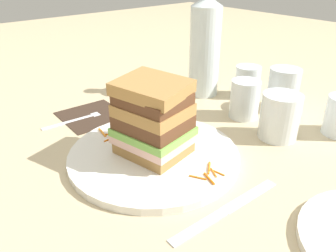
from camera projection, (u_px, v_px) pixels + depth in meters
ground_plane at (164, 154)px, 0.59m from camera, size 3.00×3.00×0.00m
main_plate at (155, 155)px, 0.57m from camera, size 0.29×0.29×0.01m
sandwich at (154, 119)px, 0.54m from camera, size 0.13×0.12×0.13m
carrot_shred_0 at (116, 138)px, 0.61m from camera, size 0.00×0.03×0.00m
carrot_shred_1 at (110, 135)px, 0.62m from camera, size 0.02×0.01×0.00m
carrot_shred_2 at (115, 132)px, 0.63m from camera, size 0.02×0.02×0.00m
carrot_shred_3 at (102, 132)px, 0.63m from camera, size 0.03×0.01×0.00m
carrot_shred_4 at (109, 139)px, 0.61m from camera, size 0.01×0.02×0.00m
carrot_shred_5 at (116, 129)px, 0.64m from camera, size 0.02×0.01×0.00m
carrot_shred_6 at (219, 173)px, 0.51m from camera, size 0.02×0.01×0.00m
carrot_shred_7 at (214, 173)px, 0.51m from camera, size 0.02×0.01×0.00m
carrot_shred_8 at (209, 170)px, 0.52m from camera, size 0.02×0.02×0.00m
carrot_shred_9 at (209, 167)px, 0.53m from camera, size 0.02×0.02×0.00m
carrot_shred_10 at (198, 177)px, 0.50m from camera, size 0.02×0.02×0.00m
carrot_shred_11 at (209, 179)px, 0.50m from camera, size 0.03×0.01×0.00m
napkin_dark at (92, 115)px, 0.73m from camera, size 0.14×0.13×0.00m
fork at (82, 117)px, 0.71m from camera, size 0.03×0.17×0.00m
knife at (224, 211)px, 0.45m from camera, size 0.02×0.20×0.00m
juice_glass at (280, 118)px, 0.62m from camera, size 0.07×0.07×0.09m
water_bottle at (205, 46)px, 0.79m from camera, size 0.07×0.07×0.27m
empty_tumbler_0 at (247, 81)px, 0.81m from camera, size 0.06×0.06×0.07m
empty_tumbler_1 at (283, 89)px, 0.74m from camera, size 0.07×0.07×0.09m
empty_tumbler_2 at (245, 99)px, 0.70m from camera, size 0.06×0.06×0.08m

